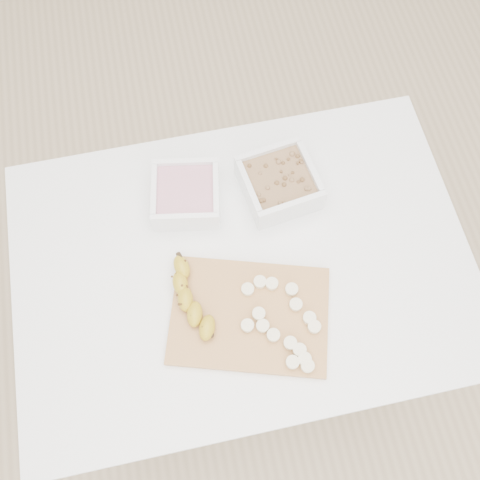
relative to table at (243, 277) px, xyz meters
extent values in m
plane|color=#C6AD89|center=(0.00, 0.00, -0.65)|extent=(3.50, 3.50, 0.00)
cube|color=white|center=(0.00, 0.00, 0.08)|extent=(1.00, 0.70, 0.04)
cylinder|color=white|center=(-0.44, -0.29, -0.30)|extent=(0.05, 0.05, 0.71)
cylinder|color=white|center=(0.44, -0.29, -0.30)|extent=(0.05, 0.05, 0.71)
cylinder|color=white|center=(-0.44, 0.29, -0.30)|extent=(0.05, 0.05, 0.71)
cylinder|color=white|center=(0.44, 0.29, -0.30)|extent=(0.05, 0.05, 0.71)
cube|color=white|center=(-0.09, 0.17, 0.13)|extent=(0.17, 0.17, 0.07)
cube|color=#C38092|center=(-0.09, 0.17, 0.13)|extent=(0.14, 0.14, 0.04)
cube|color=white|center=(0.12, 0.16, 0.13)|extent=(0.18, 0.18, 0.07)
cube|color=brown|center=(0.12, 0.16, 0.14)|extent=(0.15, 0.15, 0.04)
cube|color=tan|center=(-0.01, -0.12, 0.10)|extent=(0.38, 0.32, 0.01)
cylinder|color=#F7E9BD|center=(0.00, -0.07, 0.12)|extent=(0.03, 0.03, 0.01)
cylinder|color=#F7E9BD|center=(0.02, -0.06, 0.12)|extent=(0.03, 0.03, 0.01)
cylinder|color=#F7E9BD|center=(0.05, -0.07, 0.12)|extent=(0.03, 0.03, 0.01)
cylinder|color=#F7E9BD|center=(0.09, -0.09, 0.12)|extent=(0.03, 0.03, 0.01)
cylinder|color=#F7E9BD|center=(0.09, -0.12, 0.12)|extent=(0.03, 0.03, 0.01)
cylinder|color=#F7E9BD|center=(0.11, -0.15, 0.12)|extent=(0.03, 0.03, 0.01)
cylinder|color=#F7E9BD|center=(0.11, -0.17, 0.12)|extent=(0.03, 0.03, 0.01)
cylinder|color=#F7E9BD|center=(-0.02, -0.14, 0.12)|extent=(0.03, 0.03, 0.01)
cylinder|color=#F7E9BD|center=(0.01, -0.15, 0.12)|extent=(0.03, 0.03, 0.01)
cylinder|color=#F7E9BD|center=(0.03, -0.17, 0.12)|extent=(0.03, 0.03, 0.01)
cylinder|color=#F7E9BD|center=(0.06, -0.20, 0.12)|extent=(0.03, 0.03, 0.01)
cylinder|color=#F7E9BD|center=(0.07, -0.21, 0.12)|extent=(0.03, 0.03, 0.01)
cylinder|color=#F7E9BD|center=(0.08, -0.25, 0.12)|extent=(0.03, 0.03, 0.01)
cylinder|color=#F7E9BD|center=(0.05, -0.24, 0.12)|extent=(0.03, 0.03, 0.01)
cylinder|color=#F7E9BD|center=(0.01, -0.13, 0.12)|extent=(0.03, 0.03, 0.01)
cylinder|color=#F7E9BD|center=(0.08, -0.23, 0.12)|extent=(0.03, 0.03, 0.01)
camera|label=1|loc=(-0.09, -0.39, 1.20)|focal=40.00mm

